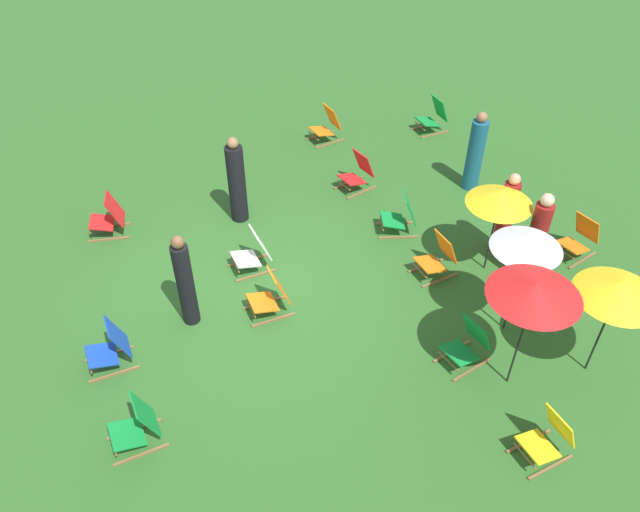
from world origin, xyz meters
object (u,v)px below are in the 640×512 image
(person_0, at_px, (185,282))
(person_4, at_px, (237,182))
(deckchair_8, at_px, (580,238))
(deckchair_10, at_px, (358,173))
(deckchair_7, at_px, (434,117))
(person_3, at_px, (535,241))
(deckchair_5, at_px, (438,257))
(umbrella_0, at_px, (620,289))
(umbrella_1, at_px, (535,290))
(deckchair_11, at_px, (327,126))
(deckchair_0, at_px, (549,438))
(deckchair_6, at_px, (109,217))
(deckchair_3, at_px, (271,295))
(umbrella_3, at_px, (527,242))
(deckchair_2, at_px, (111,348))
(deckchair_12, at_px, (253,252))
(person_1, at_px, (475,154))
(deckchair_4, at_px, (401,216))
(person_2, at_px, (506,216))
(umbrella_2, at_px, (500,197))
(deckchair_1, at_px, (137,426))
(deckchair_9, at_px, (468,344))

(person_0, relative_size, person_4, 0.97)
(deckchair_8, relative_size, deckchair_10, 1.00)
(deckchair_7, xyz_separation_m, person_3, (5.23, -0.88, 0.51))
(deckchair_5, height_order, umbrella_0, umbrella_0)
(umbrella_1, bearing_deg, deckchair_11, -179.05)
(deckchair_0, distance_m, deckchair_6, 8.49)
(deckchair_3, bearing_deg, umbrella_1, 45.11)
(umbrella_3, height_order, person_0, umbrella_3)
(deckchair_6, distance_m, umbrella_1, 7.84)
(deckchair_2, height_order, deckchair_5, same)
(deckchair_8, xyz_separation_m, deckchair_12, (-1.63, -5.69, 0.00))
(deckchair_2, xyz_separation_m, deckchair_11, (-5.17, 5.39, 0.00))
(deckchair_8, height_order, deckchair_11, same)
(umbrella_3, relative_size, person_0, 1.11)
(deckchair_6, bearing_deg, deckchair_7, 110.94)
(deckchair_3, distance_m, umbrella_0, 5.20)
(deckchair_5, bearing_deg, deckchair_8, 74.01)
(umbrella_1, height_order, person_4, umbrella_1)
(deckchair_7, relative_size, deckchair_8, 0.97)
(deckchair_6, height_order, person_1, person_1)
(person_4, bearing_deg, deckchair_12, 109.62)
(umbrella_1, bearing_deg, umbrella_0, 81.01)
(deckchair_4, xyz_separation_m, deckchair_11, (-3.68, -0.14, 0.00))
(umbrella_0, height_order, person_2, umbrella_0)
(umbrella_2, bearing_deg, person_1, 156.13)
(umbrella_0, bearing_deg, person_4, -143.55)
(deckchair_4, height_order, deckchair_11, same)
(deckchair_4, bearing_deg, deckchair_7, 160.14)
(deckchair_10, bearing_deg, deckchair_11, 161.80)
(deckchair_4, height_order, person_4, person_4)
(deckchair_8, relative_size, deckchair_11, 1.03)
(deckchair_0, xyz_separation_m, deckchair_11, (-8.73, 0.09, 0.00))
(deckchair_5, height_order, deckchair_11, same)
(deckchair_3, bearing_deg, deckchair_8, 81.92)
(person_0, distance_m, person_4, 2.81)
(deckchair_4, bearing_deg, deckchair_10, -155.92)
(deckchair_4, height_order, umbrella_1, umbrella_1)
(umbrella_2, bearing_deg, deckchair_2, -89.98)
(deckchair_0, bearing_deg, deckchair_6, -150.86)
(deckchair_1, height_order, person_4, person_4)
(deckchair_1, height_order, deckchair_8, same)
(deckchair_6, distance_m, deckchair_10, 5.01)
(person_0, bearing_deg, deckchair_9, 159.39)
(deckchair_7, xyz_separation_m, person_0, (4.20, -6.61, 0.48))
(deckchair_6, bearing_deg, deckchair_11, 120.56)
(deckchair_4, height_order, deckchair_8, same)
(deckchair_2, height_order, umbrella_3, umbrella_3)
(deckchair_2, relative_size, umbrella_3, 0.43)
(deckchair_0, bearing_deg, deckchair_3, -151.61)
(person_4, bearing_deg, deckchair_5, 160.61)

